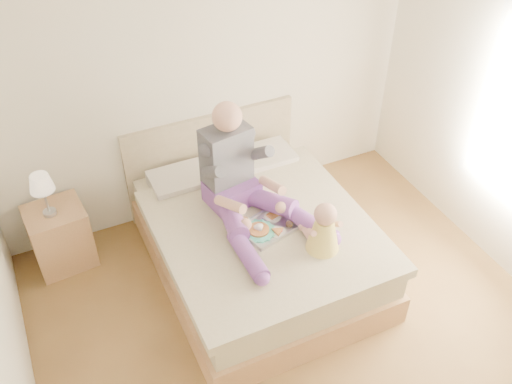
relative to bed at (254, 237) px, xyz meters
name	(u,v)px	position (x,y,z in m)	size (l,w,h in m)	color
room	(339,204)	(0.08, -1.08, 1.19)	(4.02, 4.22, 2.71)	brown
bed	(254,237)	(0.00, 0.00, 0.00)	(1.70, 2.18, 1.00)	#A0744B
nightstand	(60,236)	(-1.54, 0.75, -0.02)	(0.52, 0.47, 0.60)	#A0744B
lamp	(41,185)	(-1.57, 0.72, 0.59)	(0.20, 0.20, 0.41)	silver
adult	(241,183)	(-0.08, 0.08, 0.58)	(0.84, 1.24, 0.98)	#69378A
tray	(267,225)	(0.01, -0.22, 0.32)	(0.51, 0.44, 0.13)	silver
baby	(323,230)	(0.31, -0.60, 0.47)	(0.29, 0.39, 0.44)	#E7CC49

